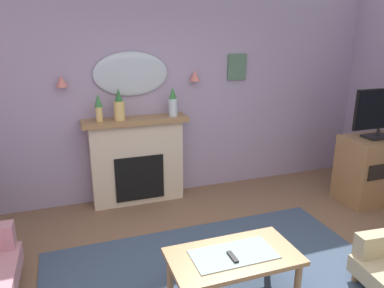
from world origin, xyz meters
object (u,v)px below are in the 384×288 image
Objects in this scene: mantel_vase_centre at (173,102)px; coffee_table at (233,260)px; mantel_vase_right at (119,107)px; framed_picture at (237,67)px; tv_cabinet at (371,169)px; mantel_vase_left at (99,107)px; wall_mirror at (131,74)px; tv_flatscreen at (381,112)px; fireplace at (137,161)px; wall_sconce_right at (195,76)px; wall_sconce_left at (61,81)px; tv_remote at (233,257)px.

mantel_vase_centre reaches higher than coffee_table.
framed_picture is (1.70, 0.18, 0.42)m from mantel_vase_right.
mantel_vase_left is at bearing 163.66° from tv_cabinet.
mantel_vase_left is 0.87× the size of mantel_vase_right.
wall_mirror is (0.20, 0.17, 0.38)m from mantel_vase_right.
coffee_table is at bearing -75.24° from mantel_vase_right.
tv_flatscreen is at bearing -16.66° from mantel_vase_left.
tv_cabinet is at bearing -17.55° from mantel_vase_right.
fireplace is at bearing -90.00° from wall_mirror.
wall_mirror reaches higher than framed_picture.
coffee_table is 2.85m from tv_cabinet.
mantel_vase_left is at bearing -174.73° from wall_sconce_right.
wall_sconce_left is (-0.85, 0.09, 1.09)m from fireplace.
coffee_table is 1.22× the size of tv_cabinet.
tv_remote is at bearing -81.38° from fireplace.
tv_flatscreen is (0.00, -0.02, 0.80)m from tv_cabinet.
mantel_vase_centre is 0.46× the size of tv_flatscreen.
framed_picture is 1.97m from tv_flatscreen.
tv_cabinet is (2.13, -1.12, -1.21)m from wall_sconce_right.
coffee_table is at bearing -115.66° from framed_picture.
fireplace reaches higher than coffee_table.
tv_remote is at bearing -123.44° from coffee_table.
tv_remote is at bearing -76.30° from mantel_vase_right.
tv_flatscreen is (3.18, -1.03, -0.09)m from mantel_vase_right.
tv_flatscreen is at bearing -90.00° from tv_cabinet.
framed_picture reaches higher than coffee_table.
wall_sconce_right is at bearing 6.16° from fireplace.
framed_picture reaches higher than tv_flatscreen.
wall_sconce_right is (0.35, 0.12, 0.32)m from mantel_vase_centre.
coffee_table is (0.82, -2.17, -0.96)m from mantel_vase_left.
mantel_vase_right reaches higher than coffee_table.
wall_mirror reaches higher than wall_sconce_left.
wall_sconce_right is (1.30, 0.12, 0.31)m from mantel_vase_left.
framed_picture reaches higher than wall_sconce_left.
tv_remote is 0.18× the size of tv_cabinet.
wall_sconce_left is at bearing -176.63° from wall_mirror.
mantel_vase_left is 1.34m from wall_sconce_right.
wall_sconce_left reaches higher than tv_remote.
tv_flatscreen is at bearing 23.73° from coffee_table.
wall_mirror reaches higher than mantel_vase_centre.
wall_mirror is 6.86× the size of wall_sconce_right.
wall_sconce_right is at bearing 6.52° from mantel_vase_right.
mantel_vase_centre is at bearing 157.51° from tv_flatscreen.
mantel_vase_right is (-0.20, -0.03, 0.76)m from fireplace.
wall_mirror reaches higher than mantel_vase_left.
wall_mirror is 1.07× the size of tv_cabinet.
mantel_vase_left reaches higher than tv_remote.
framed_picture is 2.25× the size of tv_remote.
wall_sconce_left is 0.16× the size of tv_cabinet.
tv_cabinet is (2.64, 1.21, -0.00)m from tv_remote.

